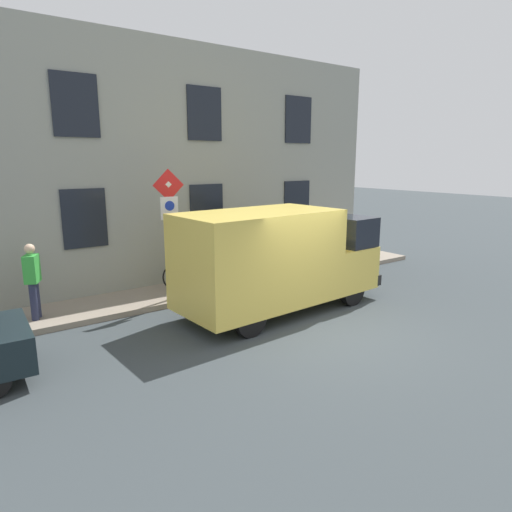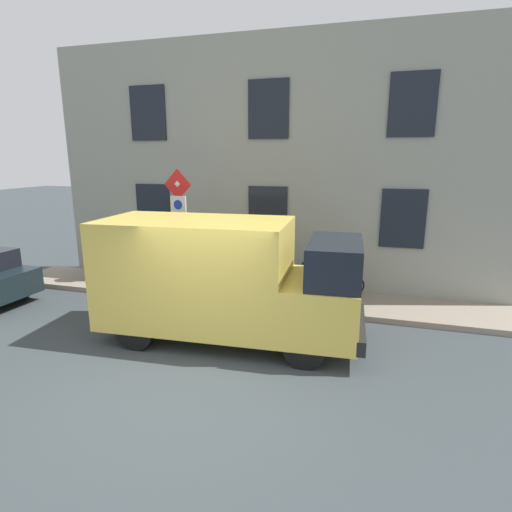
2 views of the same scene
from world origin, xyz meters
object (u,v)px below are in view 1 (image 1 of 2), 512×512
(bicycle_black, at_px, (267,260))
(bicycle_orange, at_px, (217,268))
(delivery_van, at_px, (278,258))
(bicycle_blue, at_px, (243,263))
(sign_post_stacked, at_px, (169,216))
(litter_bin, at_px, (278,263))
(pedestrian, at_px, (33,279))
(bicycle_green, at_px, (188,272))

(bicycle_black, relative_size, bicycle_orange, 1.00)
(delivery_van, height_order, bicycle_blue, delivery_van)
(delivery_van, bearing_deg, bicycle_black, 54.17)
(sign_post_stacked, relative_size, delivery_van, 0.59)
(delivery_van, height_order, litter_bin, delivery_van)
(delivery_van, xyz_separation_m, pedestrian, (2.43, 5.02, -0.26))
(delivery_van, relative_size, bicycle_green, 3.17)
(pedestrian, bearing_deg, delivery_van, -179.46)
(delivery_van, xyz_separation_m, bicycle_black, (2.93, -1.88, -0.82))
(sign_post_stacked, relative_size, pedestrian, 1.85)
(bicycle_blue, xyz_separation_m, pedestrian, (-0.50, 5.97, 0.56))
(bicycle_black, distance_m, litter_bin, 0.91)
(bicycle_green, xyz_separation_m, litter_bin, (-0.87, -2.58, 0.08))
(delivery_van, height_order, bicycle_orange, delivery_van)
(bicycle_blue, distance_m, litter_bin, 1.12)
(pedestrian, bearing_deg, bicycle_blue, -148.87)
(sign_post_stacked, relative_size, litter_bin, 3.54)
(bicycle_orange, bearing_deg, delivery_van, 93.11)
(bicycle_orange, distance_m, litter_bin, 1.86)
(bicycle_green, bearing_deg, bicycle_black, 172.97)
(bicycle_green, bearing_deg, sign_post_stacked, 38.72)
(pedestrian, height_order, litter_bin, pedestrian)
(bicycle_black, xyz_separation_m, bicycle_orange, (0.00, 1.88, 0.00))
(litter_bin, bearing_deg, sign_post_stacked, 92.20)
(bicycle_orange, relative_size, pedestrian, 1.00)
(pedestrian, bearing_deg, bicycle_green, -146.70)
(delivery_van, distance_m, litter_bin, 2.73)
(sign_post_stacked, height_order, bicycle_green, sign_post_stacked)
(bicycle_blue, relative_size, bicycle_orange, 1.00)
(bicycle_blue, relative_size, bicycle_green, 1.00)
(bicycle_orange, xyz_separation_m, bicycle_green, (-0.00, 0.94, 0.00))
(delivery_van, relative_size, pedestrian, 3.16)
(sign_post_stacked, relative_size, bicycle_orange, 1.86)
(delivery_van, relative_size, bicycle_blue, 3.17)
(sign_post_stacked, bearing_deg, delivery_van, -135.08)
(bicycle_orange, height_order, bicycle_green, same)
(delivery_van, bearing_deg, litter_bin, 48.23)
(sign_post_stacked, distance_m, pedestrian, 3.38)
(bicycle_orange, xyz_separation_m, pedestrian, (-0.50, 5.03, 0.56))
(delivery_van, height_order, bicycle_black, delivery_van)
(bicycle_blue, bearing_deg, bicycle_orange, -6.70)
(bicycle_green, bearing_deg, bicycle_orange, 173.04)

